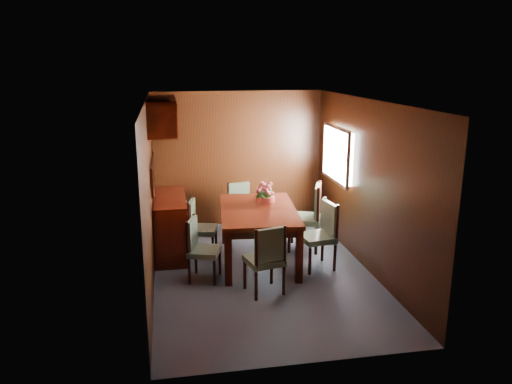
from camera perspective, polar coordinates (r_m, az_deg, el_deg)
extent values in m
plane|color=#3C4452|center=(7.17, 0.70, -9.12)|extent=(4.50, 4.50, 0.00)
cube|color=black|center=(6.66, -12.05, -0.37)|extent=(0.02, 4.50, 2.40)
cube|color=black|center=(7.20, 12.53, 0.74)|extent=(0.02, 4.50, 2.40)
cube|color=black|center=(8.93, -2.03, 3.78)|extent=(3.00, 0.02, 2.40)
cube|color=black|center=(4.68, 6.02, -6.61)|extent=(3.00, 0.02, 2.40)
cube|color=black|center=(6.57, 0.76, 10.39)|extent=(3.00, 4.50, 0.02)
cube|color=white|center=(8.14, 9.54, 4.29)|extent=(0.14, 1.10, 0.80)
cube|color=#B2B2B7|center=(8.12, 9.07, 4.28)|extent=(0.04, 1.20, 0.90)
cube|color=black|center=(7.61, -11.68, 2.15)|extent=(0.03, 1.36, 0.41)
cube|color=silver|center=(7.61, -11.55, 2.16)|extent=(0.01, 1.30, 0.35)
cube|color=#320D06|center=(7.47, -10.70, 8.59)|extent=(0.40, 1.40, 0.50)
cube|color=#320D06|center=(7.82, -9.75, -3.71)|extent=(0.48, 1.40, 0.90)
cube|color=#320D06|center=(6.64, -3.19, -7.61)|extent=(0.11, 0.11, 0.75)
cube|color=#320D06|center=(6.73, 4.93, -7.33)|extent=(0.11, 0.11, 0.75)
cube|color=#320D06|center=(8.14, -3.57, -3.35)|extent=(0.11, 0.11, 0.75)
cube|color=#320D06|center=(8.22, 3.04, -3.17)|extent=(0.11, 0.11, 0.75)
cube|color=black|center=(7.31, 0.27, -2.80)|extent=(1.10, 1.69, 0.11)
cube|color=#320D06|center=(7.28, 0.27, -2.15)|extent=(1.24, 1.83, 0.07)
cylinder|color=black|center=(7.11, -6.88, -7.87)|extent=(0.04, 0.04, 0.35)
cylinder|color=black|center=(6.79, -7.64, -9.03)|extent=(0.04, 0.04, 0.35)
cylinder|color=black|center=(7.04, -4.15, -8.05)|extent=(0.04, 0.04, 0.35)
cylinder|color=black|center=(6.72, -4.77, -9.23)|extent=(0.04, 0.04, 0.35)
cube|color=#516A50|center=(6.83, -5.91, -6.76)|extent=(0.51, 0.52, 0.07)
cylinder|color=black|center=(6.95, -7.07, -4.33)|extent=(0.04, 0.04, 0.47)
cylinder|color=black|center=(6.62, -7.85, -5.33)|extent=(0.04, 0.04, 0.47)
cube|color=#516A50|center=(6.78, -7.31, -4.68)|extent=(0.17, 0.38, 0.40)
cylinder|color=black|center=(7.94, -7.08, -5.42)|extent=(0.04, 0.04, 0.35)
cylinder|color=black|center=(7.61, -7.53, -6.36)|extent=(0.04, 0.04, 0.35)
cylinder|color=black|center=(7.89, -4.60, -5.48)|extent=(0.04, 0.04, 0.35)
cylinder|color=black|center=(7.55, -4.94, -6.43)|extent=(0.04, 0.04, 0.35)
cube|color=#516A50|center=(7.67, -6.08, -4.29)|extent=(0.48, 0.50, 0.07)
cylinder|color=black|center=(7.79, -7.25, -2.19)|extent=(0.04, 0.04, 0.47)
cylinder|color=black|center=(7.45, -7.72, -3.00)|extent=(0.04, 0.04, 0.47)
cube|color=#516A50|center=(7.61, -7.35, -2.46)|extent=(0.14, 0.38, 0.40)
cylinder|color=black|center=(7.21, 9.00, -7.46)|extent=(0.04, 0.04, 0.40)
cylinder|color=black|center=(7.54, 7.61, -6.37)|extent=(0.04, 0.04, 0.40)
cylinder|color=black|center=(7.05, 6.17, -7.87)|extent=(0.04, 0.04, 0.40)
cylinder|color=black|center=(7.39, 4.89, -6.74)|extent=(0.04, 0.04, 0.40)
cube|color=#516A50|center=(7.20, 6.98, -5.19)|extent=(0.50, 0.52, 0.08)
cylinder|color=black|center=(7.03, 9.24, -3.51)|extent=(0.04, 0.04, 0.53)
cylinder|color=black|center=(7.38, 7.82, -2.58)|extent=(0.04, 0.04, 0.53)
cube|color=#516A50|center=(7.19, 8.37, -2.89)|extent=(0.12, 0.43, 0.45)
cylinder|color=black|center=(7.76, 6.89, -5.61)|extent=(0.05, 0.05, 0.43)
cylinder|color=black|center=(8.17, 7.08, -4.54)|extent=(0.05, 0.05, 0.43)
cylinder|color=black|center=(7.79, 3.80, -5.44)|extent=(0.05, 0.05, 0.43)
cylinder|color=black|center=(8.20, 4.15, -4.40)|extent=(0.05, 0.05, 0.43)
cube|color=#516A50|center=(7.89, 5.53, -3.06)|extent=(0.63, 0.64, 0.09)
cylinder|color=black|center=(7.58, 7.10, -1.59)|extent=(0.05, 0.05, 0.57)
cylinder|color=black|center=(8.00, 7.29, -0.71)|extent=(0.05, 0.05, 0.57)
cube|color=#516A50|center=(7.79, 7.04, -0.97)|extent=(0.22, 0.46, 0.48)
cylinder|color=black|center=(6.30, 0.01, -10.74)|extent=(0.04, 0.04, 0.38)
cylinder|color=black|center=(6.45, 3.21, -10.13)|extent=(0.04, 0.04, 0.38)
cylinder|color=black|center=(6.61, -1.29, -9.48)|extent=(0.04, 0.04, 0.38)
cylinder|color=black|center=(6.75, 1.78, -8.94)|extent=(0.04, 0.04, 0.38)
cube|color=#516A50|center=(6.42, 0.94, -7.81)|extent=(0.53, 0.52, 0.08)
cylinder|color=black|center=(6.09, 0.05, -6.55)|extent=(0.04, 0.04, 0.50)
cylinder|color=black|center=(6.25, 3.31, -6.02)|extent=(0.04, 0.04, 0.50)
cube|color=#516A50|center=(6.18, 1.63, -6.06)|extent=(0.41, 0.15, 0.43)
cylinder|color=black|center=(8.86, -0.86, -3.15)|extent=(0.04, 0.04, 0.36)
cylinder|color=black|center=(8.73, -3.09, -3.43)|extent=(0.04, 0.04, 0.36)
cylinder|color=black|center=(8.55, 0.01, -3.80)|extent=(0.04, 0.04, 0.36)
cylinder|color=black|center=(8.42, -2.28, -4.11)|extent=(0.04, 0.04, 0.36)
cube|color=#516A50|center=(8.57, -1.57, -2.14)|extent=(0.50, 0.48, 0.07)
cylinder|color=black|center=(8.73, -0.90, -0.19)|extent=(0.04, 0.04, 0.47)
cylinder|color=black|center=(8.61, -3.15, -0.43)|extent=(0.04, 0.04, 0.47)
cube|color=#516A50|center=(8.65, -1.97, -0.22)|extent=(0.39, 0.14, 0.40)
cylinder|color=#CA4C3E|center=(7.63, 1.11, -0.79)|extent=(0.28, 0.28, 0.08)
sphere|color=#23561C|center=(7.61, 1.12, -0.33)|extent=(0.21, 0.21, 0.21)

